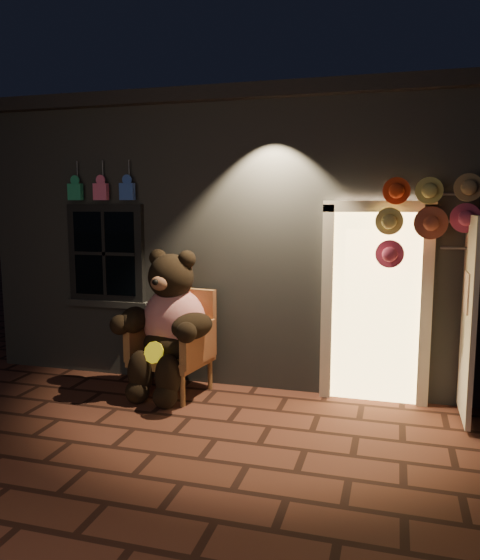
% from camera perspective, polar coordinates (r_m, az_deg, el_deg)
% --- Properties ---
extents(ground, '(60.00, 60.00, 0.00)m').
position_cam_1_polar(ground, '(5.26, -2.59, -16.26)').
color(ground, '#5A2E22').
rests_on(ground, ground).
extents(shop_building, '(7.30, 5.95, 3.51)m').
position_cam_1_polar(shop_building, '(8.68, 5.79, 5.16)').
color(shop_building, slate).
rests_on(shop_building, ground).
extents(wicker_armchair, '(0.91, 0.84, 1.18)m').
position_cam_1_polar(wicker_armchair, '(6.36, -6.72, -6.38)').
color(wicker_armchair, '#A57B3F').
rests_on(wicker_armchair, ground).
extents(teddy_bear, '(1.19, 1.00, 1.66)m').
position_cam_1_polar(teddy_bear, '(6.18, -7.43, -4.63)').
color(teddy_bear, red).
rests_on(teddy_bear, ground).
extents(hat_rack, '(1.71, 0.22, 2.45)m').
position_cam_1_polar(hat_rack, '(5.84, 20.97, 6.37)').
color(hat_rack, '#59595E').
rests_on(hat_rack, ground).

